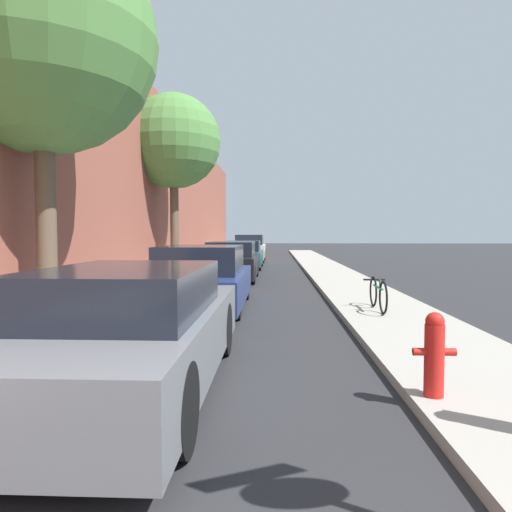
% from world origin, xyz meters
% --- Properties ---
extents(ground_plane, '(120.00, 120.00, 0.00)m').
position_xyz_m(ground_plane, '(0.00, 16.00, 0.00)').
color(ground_plane, '#28282B').
extents(sidewalk_left, '(2.00, 52.00, 0.12)m').
position_xyz_m(sidewalk_left, '(-2.90, 16.00, 0.06)').
color(sidewalk_left, '#9E998E').
rests_on(sidewalk_left, ground).
extents(sidewalk_right, '(2.00, 52.00, 0.12)m').
position_xyz_m(sidewalk_right, '(2.90, 16.00, 0.06)').
color(sidewalk_right, '#9E998E').
rests_on(sidewalk_right, ground).
extents(building_facade_left, '(0.70, 52.00, 7.09)m').
position_xyz_m(building_facade_left, '(-4.25, 16.00, 3.55)').
color(building_facade_left, brown).
rests_on(building_facade_left, ground).
extents(parked_car_grey, '(1.75, 4.48, 1.31)m').
position_xyz_m(parked_car_grey, '(-0.86, 5.52, 0.64)').
color(parked_car_grey, black).
rests_on(parked_car_grey, ground).
extents(parked_car_navy, '(1.89, 4.30, 1.38)m').
position_xyz_m(parked_car_navy, '(-0.97, 10.69, 0.65)').
color(parked_car_navy, black).
rests_on(parked_car_navy, ground).
extents(parked_car_black, '(1.75, 4.35, 1.36)m').
position_xyz_m(parked_car_black, '(-0.89, 16.67, 0.65)').
color(parked_car_black, black).
rests_on(parked_car_black, ground).
extents(parked_car_teal, '(1.76, 4.43, 1.31)m').
position_xyz_m(parked_car_teal, '(-0.87, 22.03, 0.64)').
color(parked_car_teal, black).
rests_on(parked_car_teal, ground).
extents(parked_car_white, '(1.75, 4.47, 1.57)m').
position_xyz_m(parked_car_white, '(-0.86, 27.19, 0.74)').
color(parked_car_white, black).
rests_on(parked_car_white, ground).
extents(street_tree_near, '(3.88, 3.88, 6.77)m').
position_xyz_m(street_tree_near, '(-3.32, 8.52, 4.93)').
color(street_tree_near, brown).
rests_on(street_tree_near, sidewalk_left).
extents(street_tree_far, '(3.45, 3.45, 6.64)m').
position_xyz_m(street_tree_far, '(-3.11, 17.46, 5.01)').
color(street_tree_far, brown).
rests_on(street_tree_far, sidewalk_left).
extents(fire_hydrant, '(0.40, 0.18, 0.80)m').
position_xyz_m(fire_hydrant, '(2.12, 5.16, 0.53)').
color(fire_hydrant, red).
rests_on(fire_hydrant, sidewalk_right).
extents(bicycle, '(0.44, 1.56, 0.64)m').
position_xyz_m(bicycle, '(2.68, 9.93, 0.45)').
color(bicycle, black).
rests_on(bicycle, sidewalk_right).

